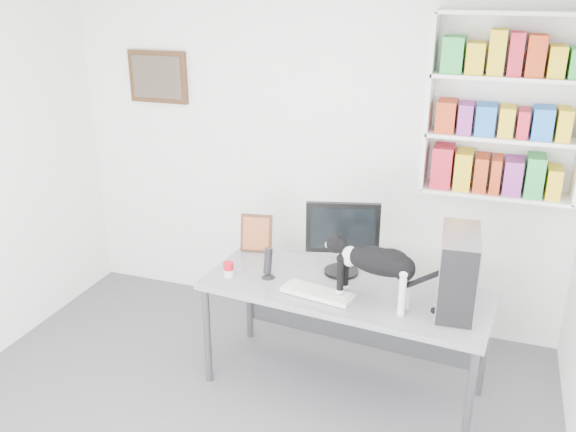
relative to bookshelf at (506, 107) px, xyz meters
The scene contains 11 objects.
room 2.37m from the bookshelf, 127.12° to the right, with size 4.01×4.01×2.70m.
bookshelf is the anchor object (origin of this frame).
wall_art 2.70m from the bookshelf, behind, with size 0.52×0.04×0.42m, color #492F17.
desk 1.89m from the bookshelf, 135.11° to the right, with size 1.86×0.72×0.77m, color gray.
monitor 1.39m from the bookshelf, 145.33° to the right, with size 0.49×0.23×0.52m, color black.
keyboard 1.76m from the bookshelf, 134.78° to the right, with size 0.46×0.18×0.04m, color silver.
pc_tower 1.21m from the bookshelf, 100.35° to the right, with size 0.22×0.49×0.49m, color silver.
speaker 1.89m from the bookshelf, 147.65° to the right, with size 0.10×0.10×0.22m, color black.
leaning_print 1.92m from the bookshelf, 163.10° to the right, with size 0.23×0.09×0.29m, color #492F17.
soup_can 2.14m from the bookshelf, 149.96° to the right, with size 0.07×0.07×0.10m, color red.
cat 1.47m from the bookshelf, 122.04° to the right, with size 0.65×0.17×0.40m, color black, non-canonical shape.
Camera 1 is at (1.36, -2.43, 2.65)m, focal length 38.00 mm.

